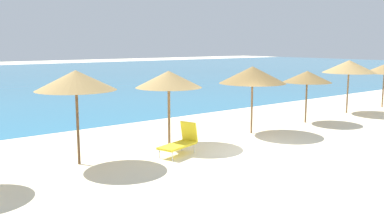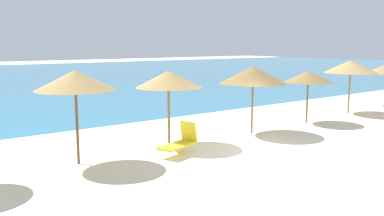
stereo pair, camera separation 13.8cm
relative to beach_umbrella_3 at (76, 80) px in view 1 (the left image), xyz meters
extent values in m
plane|color=beige|center=(5.22, -2.31, -2.54)|extent=(160.00, 160.00, 0.00)
cylinder|color=brown|center=(0.00, 0.00, -1.34)|extent=(0.08, 0.08, 2.40)
cone|color=#9E7F4C|center=(0.00, 0.00, 0.01)|extent=(2.38, 2.38, 0.59)
cylinder|color=brown|center=(3.53, 0.29, -1.42)|extent=(0.09, 0.09, 2.23)
cone|color=#9E7F4C|center=(3.53, 0.29, -0.17)|extent=(2.35, 2.35, 0.59)
cylinder|color=brown|center=(7.32, -0.13, -1.44)|extent=(0.08, 0.08, 2.19)
cone|color=olive|center=(7.32, -0.13, -0.16)|extent=(2.68, 2.68, 0.68)
cylinder|color=brown|center=(10.97, -0.06, -1.53)|extent=(0.08, 0.08, 2.01)
cone|color=olive|center=(10.97, -0.06, -0.42)|extent=(2.21, 2.21, 0.52)
cylinder|color=brown|center=(14.89, 0.25, -1.41)|extent=(0.08, 0.08, 2.26)
cone|color=#9E7F4C|center=(14.89, 0.25, -0.10)|extent=(2.69, 2.69, 0.65)
cylinder|color=brown|center=(18.30, 0.11, -1.49)|extent=(0.08, 0.08, 2.10)
cube|color=yellow|center=(2.91, -1.04, -2.21)|extent=(1.52, 0.99, 0.07)
cube|color=yellow|center=(3.55, -0.85, -1.86)|extent=(0.36, 0.64, 0.69)
cylinder|color=silver|center=(2.27, -0.97, -2.39)|extent=(0.04, 0.04, 0.30)
cylinder|color=silver|center=(2.42, -1.46, -2.39)|extent=(0.04, 0.04, 0.30)
cylinder|color=silver|center=(3.41, -0.62, -2.39)|extent=(0.04, 0.04, 0.30)
cylinder|color=silver|center=(3.56, -1.12, -2.39)|extent=(0.04, 0.04, 0.30)
camera|label=1|loc=(-4.88, -11.71, 1.07)|focal=39.04mm
camera|label=2|loc=(-4.77, -11.80, 1.07)|focal=39.04mm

